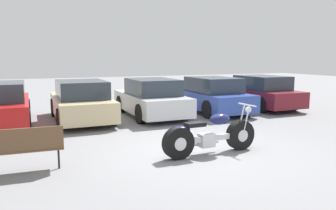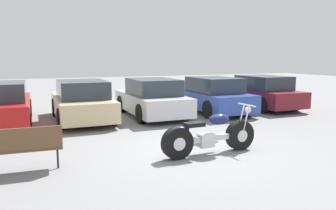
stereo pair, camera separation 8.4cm
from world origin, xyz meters
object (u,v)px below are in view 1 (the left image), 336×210
object	(u,v)px
motorcycle	(210,135)
parked_car_maroon	(259,93)
park_bench	(20,146)
parked_car_silver	(151,98)
parked_car_blue	(211,96)
parked_car_champagne	(81,102)

from	to	relation	value
motorcycle	parked_car_maroon	bearing A→B (deg)	43.50
motorcycle	park_bench	distance (m)	3.90
parked_car_silver	parked_car_maroon	bearing A→B (deg)	1.37
parked_car_silver	parked_car_maroon	xyz separation A→B (m)	(5.04, 0.12, 0.00)
motorcycle	parked_car_blue	distance (m)	5.86
motorcycle	parked_car_silver	xyz separation A→B (m)	(0.46, 5.10, 0.23)
parked_car_maroon	park_bench	world-z (taller)	parked_car_maroon
parked_car_silver	parked_car_maroon	distance (m)	5.04
parked_car_silver	parked_car_blue	size ratio (longest dim) A/B	1.00
motorcycle	parked_car_champagne	distance (m)	5.57
parked_car_champagne	parked_car_silver	xyz separation A→B (m)	(2.52, -0.06, 0.00)
parked_car_silver	park_bench	xyz separation A→B (m)	(-4.34, -4.84, -0.12)
parked_car_silver	park_bench	distance (m)	6.50
park_bench	parked_car_silver	bearing A→B (deg)	48.10
parked_car_silver	park_bench	bearing A→B (deg)	-131.90
parked_car_silver	park_bench	world-z (taller)	parked_car_silver
parked_car_maroon	parked_car_silver	bearing A→B (deg)	-178.63
parked_car_champagne	park_bench	world-z (taller)	parked_car_champagne
parked_car_silver	parked_car_maroon	world-z (taller)	same
parked_car_blue	parked_car_maroon	size ratio (longest dim) A/B	1.00
parked_car_silver	parked_car_maroon	size ratio (longest dim) A/B	1.00
motorcycle	parked_car_champagne	bearing A→B (deg)	111.79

